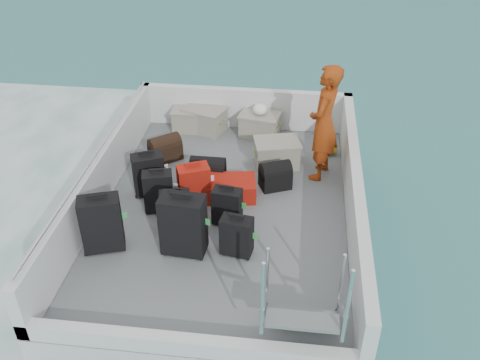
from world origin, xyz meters
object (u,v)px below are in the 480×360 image
object	(u,v)px
suitcase_5	(194,185)
crate_3	(277,154)
suitcase_1	(159,192)
suitcase_7	(227,207)
suitcase_3	(183,226)
suitcase_4	(175,211)
suitcase_8	(231,188)
crate_1	(205,120)
suitcase_2	(149,174)
crate_0	(191,120)
suitcase_6	(237,237)
passenger	(324,123)
crate_2	(260,126)
suitcase_0	(102,224)

from	to	relation	value
suitcase_5	crate_3	world-z (taller)	suitcase_5
suitcase_1	suitcase_7	size ratio (longest dim) A/B	1.13
suitcase_3	suitcase_4	size ratio (longest dim) A/B	1.43
suitcase_8	crate_1	distance (m)	2.04
suitcase_5	suitcase_8	size ratio (longest dim) A/B	0.85
suitcase_4	suitcase_7	bearing A→B (deg)	2.79
suitcase_2	suitcase_5	size ratio (longest dim) A/B	1.04
suitcase_3	crate_0	size ratio (longest dim) A/B	1.34
suitcase_1	crate_1	size ratio (longest dim) A/B	0.92
suitcase_2	suitcase_6	xyz separation A→B (m)	(1.40, -1.15, -0.04)
suitcase_1	passenger	bearing A→B (deg)	13.04
suitcase_2	crate_1	bearing A→B (deg)	52.18
crate_3	crate_2	bearing A→B (deg)	111.05
suitcase_6	crate_1	size ratio (longest dim) A/B	0.82
suitcase_1	crate_1	xyz separation A→B (m)	(0.22, 2.34, -0.10)
suitcase_4	suitcase_6	size ratio (longest dim) A/B	1.06
suitcase_5	passenger	distance (m)	2.05
suitcase_6	crate_3	size ratio (longest dim) A/B	0.82
suitcase_7	suitcase_3	bearing A→B (deg)	-117.60
suitcase_6	crate_0	distance (m)	3.32
crate_1	crate_0	bearing A→B (deg)	180.00
suitcase_5	suitcase_0	bearing A→B (deg)	-153.76
suitcase_4	crate_3	world-z (taller)	suitcase_4
suitcase_4	suitcase_8	world-z (taller)	suitcase_4
suitcase_1	suitcase_5	xyz separation A→B (m)	(0.45, 0.21, -0.00)
suitcase_3	crate_2	distance (m)	3.14
suitcase_4	crate_3	bearing A→B (deg)	41.04
crate_1	suitcase_8	bearing A→B (deg)	-69.76
suitcase_4	suitcase_5	distance (m)	0.61
suitcase_5	crate_0	distance (m)	2.18
crate_1	crate_2	world-z (taller)	crate_1
suitcase_0	suitcase_6	world-z (taller)	suitcase_0
crate_0	suitcase_3	bearing A→B (deg)	-80.24
suitcase_1	suitcase_2	xyz separation A→B (m)	(-0.24, 0.39, 0.01)
suitcase_2	suitcase_7	size ratio (longest dim) A/B	1.17
suitcase_0	suitcase_8	world-z (taller)	suitcase_0
crate_2	suitcase_2	bearing A→B (deg)	-126.96
suitcase_0	suitcase_6	size ratio (longest dim) A/B	1.42
suitcase_4	suitcase_2	bearing A→B (deg)	111.59
suitcase_0	suitcase_7	bearing A→B (deg)	6.79
suitcase_1	crate_1	world-z (taller)	suitcase_1
suitcase_1	suitcase_2	bearing A→B (deg)	106.80
suitcase_3	suitcase_6	distance (m)	0.66
suitcase_5	suitcase_8	xyz separation A→B (m)	(0.48, 0.21, -0.16)
suitcase_0	crate_0	bearing A→B (deg)	63.25
suitcase_3	suitcase_4	bearing A→B (deg)	119.85
passenger	suitcase_8	bearing A→B (deg)	-43.45
suitcase_2	crate_2	size ratio (longest dim) A/B	1.00
crate_0	crate_2	bearing A→B (deg)	-3.70
crate_0	passenger	distance (m)	2.59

